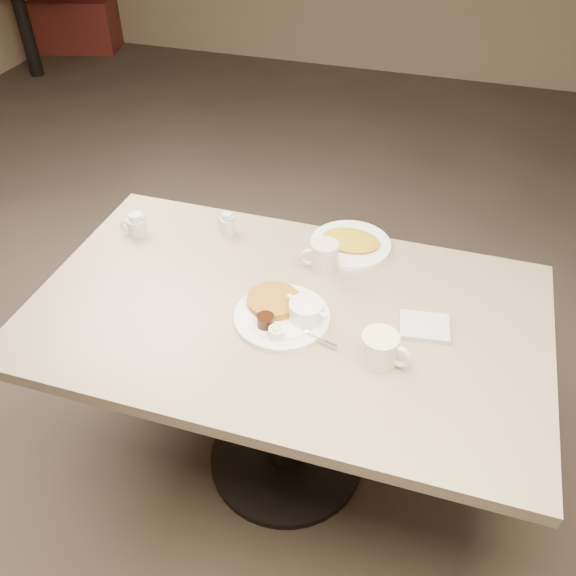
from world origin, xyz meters
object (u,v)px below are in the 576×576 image
(diner_table, at_px, (286,351))
(creamer_right, at_px, (227,224))
(main_plate, at_px, (285,312))
(coffee_mug_near, at_px, (381,349))
(booth_back_left, at_px, (51,2))
(hash_plate, at_px, (351,243))
(coffee_mug_far, at_px, (324,257))
(creamer_left, at_px, (137,225))

(diner_table, distance_m, creamer_right, 0.49)
(main_plate, distance_m, coffee_mug_near, 0.30)
(diner_table, xyz_separation_m, booth_back_left, (-3.36, 3.66, -0.17))
(hash_plate, height_order, booth_back_left, booth_back_left)
(main_plate, xyz_separation_m, coffee_mug_far, (0.05, 0.25, 0.03))
(coffee_mug_near, distance_m, creamer_left, 0.96)
(creamer_left, height_order, creamer_right, same)
(coffee_mug_far, relative_size, creamer_left, 1.42)
(diner_table, relative_size, creamer_right, 18.75)
(coffee_mug_near, bearing_deg, diner_table, 158.41)
(hash_plate, bearing_deg, coffee_mug_near, -68.83)
(creamer_right, xyz_separation_m, booth_back_left, (-3.05, 3.34, -0.38))
(coffee_mug_near, distance_m, creamer_right, 0.74)
(coffee_mug_far, bearing_deg, creamer_left, 179.87)
(booth_back_left, bearing_deg, creamer_left, -51.26)
(creamer_right, bearing_deg, booth_back_left, 132.38)
(main_plate, height_order, coffee_mug_near, coffee_mug_near)
(diner_table, xyz_separation_m, coffee_mug_near, (0.30, -0.12, 0.22))
(creamer_left, relative_size, creamer_right, 1.16)
(hash_plate, bearing_deg, main_plate, -104.47)
(coffee_mug_near, relative_size, hash_plate, 0.54)
(coffee_mug_far, distance_m, creamer_right, 0.38)
(creamer_right, bearing_deg, main_plate, -47.80)
(main_plate, bearing_deg, creamer_left, 157.43)
(coffee_mug_near, height_order, coffee_mug_far, coffee_mug_far)
(creamer_right, bearing_deg, diner_table, -45.82)
(main_plate, bearing_deg, coffee_mug_near, -16.65)
(coffee_mug_near, height_order, hash_plate, coffee_mug_near)
(diner_table, xyz_separation_m, creamer_left, (-0.60, 0.22, 0.21))
(coffee_mug_near, bearing_deg, creamer_right, 144.35)
(coffee_mug_far, xyz_separation_m, hash_plate, (0.05, 0.15, -0.04))
(main_plate, relative_size, booth_back_left, 0.24)
(main_plate, relative_size, coffee_mug_near, 2.44)
(coffee_mug_far, distance_m, booth_back_left, 4.86)
(coffee_mug_far, height_order, creamer_right, coffee_mug_far)
(coffee_mug_far, bearing_deg, creamer_right, 165.07)
(diner_table, height_order, creamer_right, creamer_right)
(hash_plate, distance_m, booth_back_left, 4.79)
(creamer_left, relative_size, booth_back_left, 0.06)
(diner_table, relative_size, main_plate, 4.12)
(diner_table, bearing_deg, creamer_right, 134.18)
(creamer_right, relative_size, hash_plate, 0.29)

